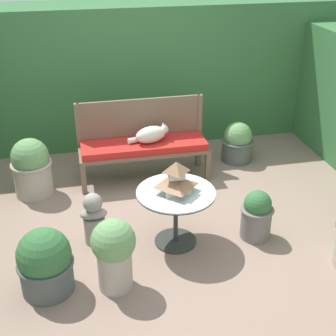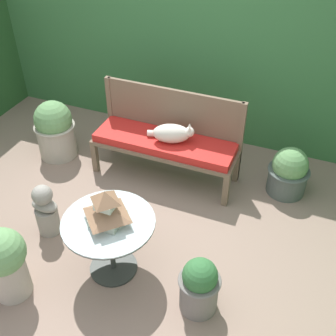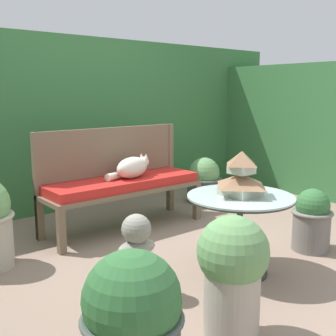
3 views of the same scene
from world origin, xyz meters
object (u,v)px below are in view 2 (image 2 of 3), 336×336
potted_plant_patio_mid (199,286)px  cat (172,133)px  garden_bench (165,145)px  potted_plant_table_near (4,261)px  garden_bust (46,210)px  patio_table (109,232)px  pagoda_birdhouse (107,209)px  potted_plant_bench_right (289,172)px  potted_plant_path_edge (55,130)px

potted_plant_patio_mid → cat: bearing=119.1°
garden_bench → potted_plant_table_near: 1.98m
garden_bench → garden_bust: (-0.70, -1.20, -0.15)m
patio_table → pagoda_birdhouse: 0.26m
pagoda_birdhouse → garden_bust: size_ratio=0.58×
cat → pagoda_birdhouse: (-0.01, -1.35, 0.12)m
cat → patio_table: 1.36m
potted_plant_bench_right → patio_table: bearing=-127.1°
garden_bench → potted_plant_path_edge: size_ratio=2.25×
garden_bust → potted_plant_patio_mid: bearing=-8.2°
garden_bust → potted_plant_patio_mid: 1.61m
potted_plant_table_near → potted_plant_path_edge: 1.94m
patio_table → potted_plant_path_edge: size_ratio=1.09×
garden_bench → potted_plant_path_edge: bearing=-175.6°
pagoda_birdhouse → potted_plant_patio_mid: size_ratio=0.61×
potted_plant_path_edge → garden_bench: bearing=4.4°
cat → potted_plant_patio_mid: cat is taller
garden_bust → potted_plant_bench_right: (1.99, 1.43, -0.01)m
potted_plant_table_near → potted_plant_path_edge: potted_plant_path_edge is taller
cat → potted_plant_patio_mid: size_ratio=0.99×
pagoda_birdhouse → potted_plant_bench_right: bearing=52.9°
garden_bench → potted_plant_patio_mid: 1.71m
potted_plant_bench_right → potted_plant_path_edge: size_ratio=0.77×
pagoda_birdhouse → potted_plant_patio_mid: pagoda_birdhouse is taller
patio_table → pagoda_birdhouse: pagoda_birdhouse is taller
potted_plant_path_edge → potted_plant_patio_mid: bearing=-31.4°
cat → pagoda_birdhouse: bearing=-107.5°
patio_table → potted_plant_table_near: bearing=-141.7°
garden_bust → potted_plant_bench_right: size_ratio=1.02×
patio_table → potted_plant_table_near: potted_plant_table_near is taller
pagoda_birdhouse → potted_plant_path_edge: pagoda_birdhouse is taller
cat → potted_plant_path_edge: (-1.41, -0.08, -0.24)m
garden_bench → cat: size_ratio=3.05×
garden_bench → patio_table: patio_table is taller
potted_plant_path_edge → potted_plant_bench_right: bearing=7.3°
cat → potted_plant_bench_right: size_ratio=0.96×
garden_bench → potted_plant_bench_right: bearing=10.3°
cat → patio_table: size_ratio=0.68×
garden_bench → potted_plant_path_edge: potted_plant_path_edge is taller
pagoda_birdhouse → cat: bearing=89.6°
potted_plant_bench_right → potted_plant_path_edge: 2.64m
cat → potted_plant_bench_right: bearing=-5.4°
patio_table → potted_plant_table_near: (-0.66, -0.52, -0.08)m
pagoda_birdhouse → garden_bust: pagoda_birdhouse is taller
cat → patio_table: bearing=-107.5°
potted_plant_bench_right → potted_plant_table_near: bearing=-131.4°
garden_bench → garden_bust: size_ratio=2.85×
garden_bust → potted_plant_table_near: potted_plant_table_near is taller
garden_bench → pagoda_birdhouse: size_ratio=4.91×
garden_bust → potted_plant_bench_right: bearing=36.6°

